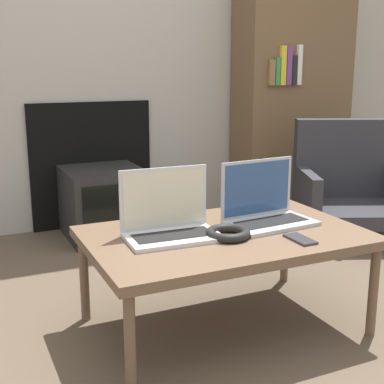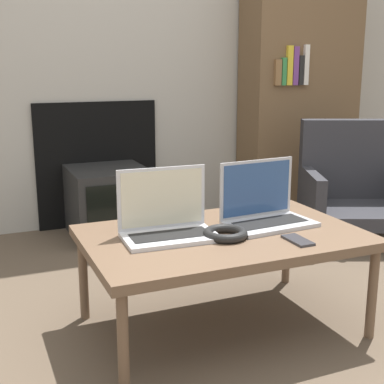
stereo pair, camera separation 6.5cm
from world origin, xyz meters
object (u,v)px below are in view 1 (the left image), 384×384
at_px(armchair, 349,184).
at_px(phone, 300,239).
at_px(headphones, 228,233).
at_px(tv, 104,203).
at_px(laptop_right, 265,208).
at_px(laptop_left, 169,221).

bearing_deg(armchair, phone, -114.42).
distance_m(headphones, tv, 1.39).
xyz_separation_m(headphones, tv, (-0.09, 1.38, -0.20)).
xyz_separation_m(phone, armchair, (1.04, 0.94, -0.08)).
bearing_deg(headphones, laptop_right, 25.05).
height_order(phone, tv, tv).
distance_m(laptop_right, phone, 0.25).
xyz_separation_m(laptop_right, phone, (-0.00, -0.24, -0.06)).
height_order(laptop_left, armchair, armchair).
distance_m(laptop_left, armchair, 1.61).
bearing_deg(phone, tv, 101.56).
bearing_deg(armchair, laptop_left, -130.92).
distance_m(laptop_right, tv, 1.33).
height_order(laptop_right, phone, laptop_right).
bearing_deg(laptop_right, tv, 99.10).
bearing_deg(tv, headphones, -86.33).
height_order(laptop_right, headphones, laptop_right).
xyz_separation_m(laptop_left, tv, (0.10, 1.27, -0.24)).
xyz_separation_m(laptop_left, phone, (0.41, -0.24, -0.06)).
distance_m(laptop_left, phone, 0.48).
distance_m(laptop_left, headphones, 0.22).
distance_m(headphones, armchair, 1.49).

